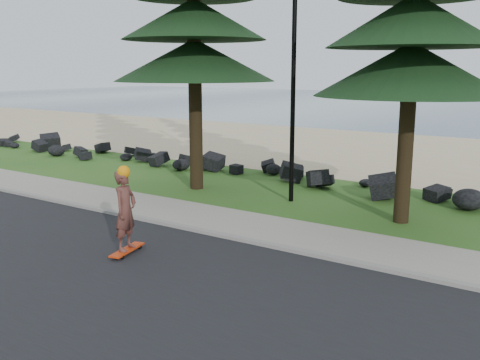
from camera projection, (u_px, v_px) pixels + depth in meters
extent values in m
plane|color=#2C581B|center=(232.00, 226.00, 13.75)|extent=(160.00, 160.00, 0.00)
cube|color=black|center=(97.00, 283.00, 10.08)|extent=(160.00, 7.00, 0.02)
cube|color=gray|center=(211.00, 233.00, 13.01)|extent=(160.00, 0.20, 0.10)
cube|color=gray|center=(236.00, 223.00, 13.91)|extent=(160.00, 2.00, 0.08)
cube|color=tan|center=(403.00, 153.00, 25.58)|extent=(160.00, 15.00, 0.01)
cylinder|color=black|center=(294.00, 68.00, 15.54)|extent=(0.14, 0.14, 8.00)
cube|color=red|center=(127.00, 250.00, 11.66)|extent=(0.48, 1.08, 0.03)
imported|color=#552D27|center=(125.00, 210.00, 11.47)|extent=(0.55, 0.71, 1.75)
sphere|color=orange|center=(124.00, 172.00, 11.30)|extent=(0.28, 0.28, 0.28)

